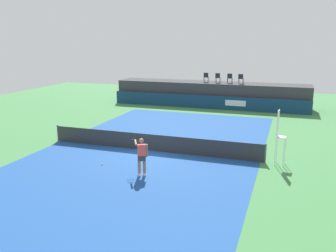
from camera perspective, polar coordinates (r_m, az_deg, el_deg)
name	(u,v)px	position (r m, az deg, el deg)	size (l,w,h in m)	color
ground_plane	(169,137)	(22.98, 0.13, -1.82)	(48.00, 48.00, 0.00)	#3D7A42
court_inner	(152,151)	(20.28, -2.63, -3.93)	(12.00, 22.00, 0.00)	#1C478C
sponsor_wall	(206,102)	(32.73, 6.13, 3.82)	(18.00, 0.22, 1.20)	navy
spectator_platform	(211,94)	(34.39, 6.81, 5.12)	(18.00, 2.80, 2.20)	#38383D
spectator_chair_far_left	(206,77)	(34.27, 6.10, 7.79)	(0.44, 0.44, 0.89)	#1E232D
spectator_chair_left	(218,77)	(33.96, 7.96, 7.69)	(0.47, 0.47, 0.89)	#1E232D
spectator_chair_center	(230,78)	(33.74, 9.81, 7.58)	(0.47, 0.47, 0.89)	#1E232D
spectator_chair_right	(241,78)	(33.43, 11.53, 7.45)	(0.47, 0.47, 0.89)	#1E232D
umpire_chair	(279,133)	(18.54, 17.29, -1.14)	(0.50, 0.50, 2.76)	white
tennis_net	(152,143)	(20.14, -2.64, -2.65)	(12.40, 0.02, 0.95)	#2D2D2D
net_post_near	(58,133)	(23.09, -17.10, -1.07)	(0.10, 0.10, 1.00)	#4C4C51
net_post_far	(265,153)	(18.84, 15.22, -4.20)	(0.10, 0.10, 1.00)	#4C4C51
tennis_player	(141,155)	(16.45, -4.25, -4.67)	(1.08, 1.03, 1.77)	white
tennis_ball	(102,164)	(18.29, -10.44, -6.00)	(0.07, 0.07, 0.07)	#D8EA33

